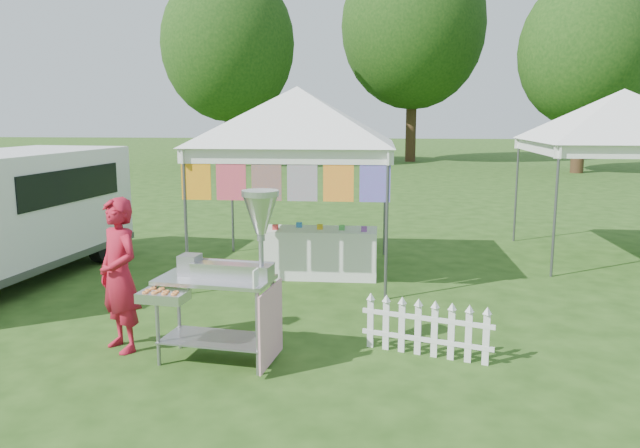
# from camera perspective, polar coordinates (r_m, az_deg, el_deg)

# --- Properties ---
(ground) EXTENTS (120.00, 120.00, 0.00)m
(ground) POSITION_cam_1_polar(r_m,az_deg,el_deg) (7.04, -5.73, -11.47)
(ground) COLOR #224213
(ground) RESTS_ON ground
(canopy_main) EXTENTS (4.24, 4.24, 3.45)m
(canopy_main) POSITION_cam_1_polar(r_m,az_deg,el_deg) (10.01, -2.12, 12.40)
(canopy_main) COLOR #59595E
(canopy_main) RESTS_ON ground
(canopy_right) EXTENTS (4.24, 4.24, 3.45)m
(canopy_right) POSITION_cam_1_polar(r_m,az_deg,el_deg) (12.18, 26.09, 11.01)
(canopy_right) COLOR #59595E
(canopy_right) RESTS_ON ground
(tree_left) EXTENTS (6.40, 6.40, 9.53)m
(tree_left) POSITION_cam_1_polar(r_m,az_deg,el_deg) (31.45, -8.39, 15.90)
(tree_left) COLOR #372814
(tree_left) RESTS_ON ground
(tree_mid) EXTENTS (7.60, 7.60, 11.52)m
(tree_mid) POSITION_cam_1_polar(r_m,az_deg,el_deg) (34.76, 8.54, 17.49)
(tree_mid) COLOR #372814
(tree_mid) RESTS_ON ground
(tree_right) EXTENTS (5.60, 5.60, 8.42)m
(tree_right) POSITION_cam_1_polar(r_m,az_deg,el_deg) (29.84, 23.07, 14.29)
(tree_right) COLOR #372814
(tree_right) RESTS_ON ground
(donut_cart) EXTENTS (1.40, 0.87, 1.82)m
(donut_cart) POSITION_cam_1_polar(r_m,az_deg,el_deg) (6.43, -8.08, -3.57)
(donut_cart) COLOR gray
(donut_cart) RESTS_ON ground
(vendor) EXTENTS (0.74, 0.71, 1.69)m
(vendor) POSITION_cam_1_polar(r_m,az_deg,el_deg) (7.13, -17.88, -4.47)
(vendor) COLOR #A8142A
(vendor) RESTS_ON ground
(cargo_van) EXTENTS (2.46, 4.97, 1.99)m
(cargo_van) POSITION_cam_1_polar(r_m,az_deg,el_deg) (10.79, -27.07, 0.93)
(cargo_van) COLOR silver
(cargo_van) RESTS_ON ground
(picket_fence) EXTENTS (1.37, 0.48, 0.56)m
(picket_fence) POSITION_cam_1_polar(r_m,az_deg,el_deg) (6.87, 9.68, -9.56)
(picket_fence) COLOR silver
(picket_fence) RESTS_ON ground
(display_table) EXTENTS (1.80, 0.70, 0.77)m
(display_table) POSITION_cam_1_polar(r_m,az_deg,el_deg) (9.96, 0.01, -2.64)
(display_table) COLOR white
(display_table) RESTS_ON ground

